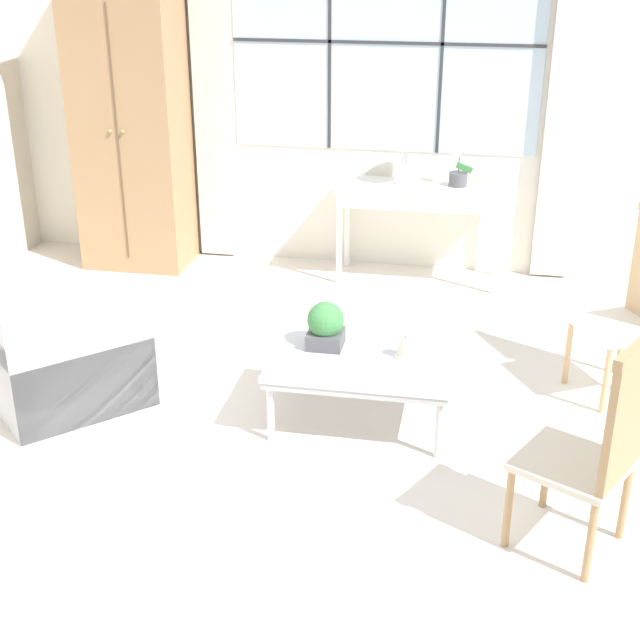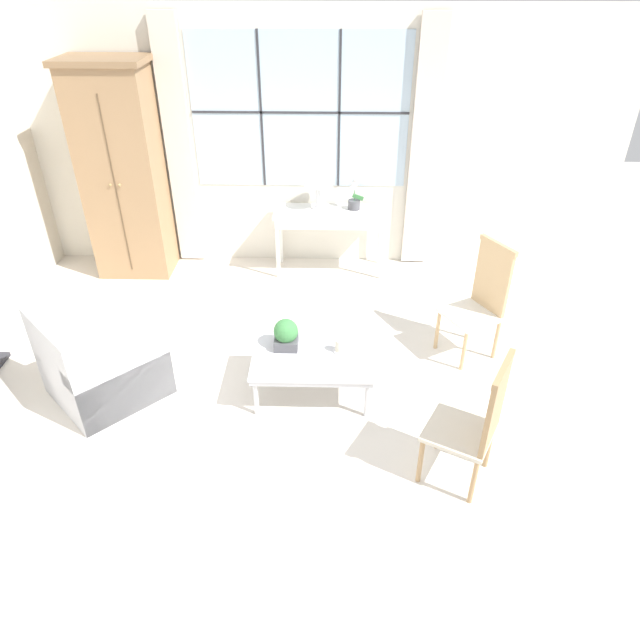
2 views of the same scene
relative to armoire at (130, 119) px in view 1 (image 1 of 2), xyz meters
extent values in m
plane|color=silver|center=(1.94, -2.68, -1.18)|extent=(14.00, 14.00, 0.00)
cube|color=silver|center=(1.94, 0.35, 0.22)|extent=(7.20, 0.06, 2.80)
cube|color=silver|center=(1.94, 0.32, 0.58)|extent=(2.34, 0.01, 1.62)
cube|color=#2D2D33|center=(1.51, 0.31, 0.58)|extent=(0.02, 0.02, 1.62)
cube|color=#2D2D33|center=(2.36, 0.31, 0.58)|extent=(0.02, 0.02, 1.62)
cube|color=#2D2D33|center=(1.94, 0.31, 0.58)|extent=(2.34, 0.02, 0.02)
cube|color=beige|center=(0.58, 0.27, 0.20)|extent=(0.29, 0.06, 2.71)
cube|color=beige|center=(3.29, 0.27, 0.20)|extent=(0.29, 0.06, 2.71)
cube|color=#93704C|center=(0.00, 0.00, -0.04)|extent=(0.81, 0.55, 2.28)
cube|color=brown|center=(0.00, -0.28, -0.08)|extent=(0.01, 0.01, 1.92)
sphere|color=#997F4C|center=(-0.05, -0.28, -0.04)|extent=(0.03, 0.03, 0.03)
sphere|color=#997F4C|center=(0.05, -0.28, -0.04)|extent=(0.03, 0.03, 0.03)
cube|color=white|center=(2.27, 0.03, -0.44)|extent=(1.27, 0.47, 0.03)
cube|color=white|center=(2.27, 0.03, -0.51)|extent=(1.22, 0.45, 0.10)
cylinder|color=white|center=(1.68, -0.17, -0.82)|extent=(0.04, 0.04, 0.72)
cylinder|color=white|center=(2.87, -0.17, -0.82)|extent=(0.04, 0.04, 0.72)
cylinder|color=white|center=(1.68, 0.22, -0.82)|extent=(0.04, 0.04, 0.72)
cylinder|color=white|center=(2.87, 0.22, -0.82)|extent=(0.04, 0.04, 0.72)
cylinder|color=silver|center=(2.13, 0.09, -0.42)|extent=(0.14, 0.14, 0.02)
cylinder|color=silver|center=(2.13, 0.09, -0.27)|extent=(0.05, 0.05, 0.26)
cone|color=white|center=(2.13, 0.09, -0.07)|extent=(0.32, 0.32, 0.16)
cylinder|color=#4C4C51|center=(2.54, 0.09, -0.38)|extent=(0.14, 0.14, 0.10)
cylinder|color=#38753D|center=(2.54, 0.09, -0.19)|extent=(0.01, 0.01, 0.26)
cube|color=#38753D|center=(2.58, 0.09, -0.29)|extent=(0.13, 0.02, 0.08)
sphere|color=white|center=(2.52, 0.10, -0.18)|extent=(0.08, 0.08, 0.08)
sphere|color=white|center=(2.54, 0.10, -0.13)|extent=(0.08, 0.08, 0.08)
sphere|color=white|center=(2.57, 0.10, -0.09)|extent=(0.08, 0.08, 0.08)
cube|color=#B2B2B7|center=(0.40, -2.27, -0.96)|extent=(1.15, 1.15, 0.43)
cube|color=#B2B2B7|center=(0.18, -2.05, -0.89)|extent=(0.72, 0.72, 0.57)
cube|color=#B2B2B7|center=(0.62, -2.48, -0.89)|extent=(0.72, 0.72, 0.57)
cube|color=white|center=(3.57, -1.62, -0.75)|extent=(0.60, 0.60, 0.03)
cylinder|color=tan|center=(3.50, -1.88, -0.97)|extent=(0.04, 0.04, 0.41)
cylinder|color=tan|center=(3.31, -1.54, -0.97)|extent=(0.04, 0.04, 0.41)
cylinder|color=tan|center=(3.64, -1.36, -0.97)|extent=(0.04, 0.04, 0.41)
cube|color=beige|center=(3.21, -3.12, -0.76)|extent=(0.60, 0.60, 0.03)
cube|color=#9E7A51|center=(3.38, -3.21, -0.45)|extent=(0.22, 0.37, 0.58)
cube|color=#9E7A51|center=(3.38, -3.21, -0.14)|extent=(0.24, 0.40, 0.05)
cylinder|color=#9E7A51|center=(2.95, -3.20, -0.98)|extent=(0.04, 0.04, 0.40)
cylinder|color=#9E7A51|center=(3.13, -2.86, -0.98)|extent=(0.04, 0.04, 0.40)
cylinder|color=#9E7A51|center=(3.28, -3.37, -0.98)|extent=(0.04, 0.04, 0.40)
cylinder|color=#9E7A51|center=(3.46, -3.04, -0.98)|extent=(0.04, 0.04, 0.40)
cube|color=#BCBCC1|center=(2.15, -2.23, -0.80)|extent=(1.00, 0.69, 0.03)
cube|color=#A0A0A4|center=(2.15, -2.23, -0.83)|extent=(0.98, 0.68, 0.04)
cylinder|color=#BCBCC1|center=(1.70, -2.52, -0.99)|extent=(0.04, 0.04, 0.37)
cylinder|color=#BCBCC1|center=(2.60, -2.52, -0.99)|extent=(0.04, 0.04, 0.37)
cylinder|color=#BCBCC1|center=(1.70, -1.93, -0.99)|extent=(0.04, 0.04, 0.37)
cylinder|color=#BCBCC1|center=(2.60, -1.93, -0.99)|extent=(0.04, 0.04, 0.37)
cube|color=#4C4C51|center=(1.93, -2.11, -0.74)|extent=(0.20, 0.20, 0.09)
sphere|color=#38753D|center=(1.93, -2.11, -0.62)|extent=(0.21, 0.21, 0.21)
cylinder|color=silver|center=(2.38, -2.17, -0.78)|extent=(0.11, 0.11, 0.01)
cylinder|color=beige|center=(2.38, -2.17, -0.72)|extent=(0.08, 0.08, 0.10)
cylinder|color=black|center=(2.38, -2.17, -0.66)|extent=(0.00, 0.00, 0.01)
camera|label=1|loc=(2.73, -6.55, 1.39)|focal=50.00mm
camera|label=2|loc=(2.32, -6.03, 2.04)|focal=32.00mm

